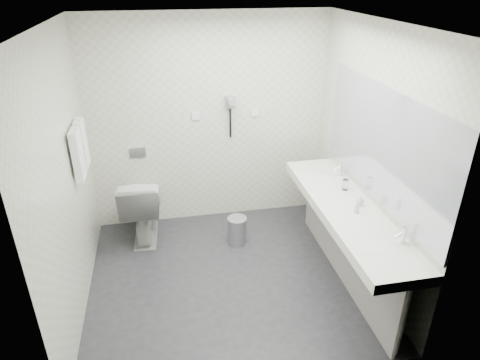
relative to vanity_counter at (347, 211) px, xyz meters
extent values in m
plane|color=#26262B|center=(-1.12, 0.20, -0.80)|extent=(2.80, 2.80, 0.00)
plane|color=silver|center=(-1.12, 0.20, 1.70)|extent=(2.80, 2.80, 0.00)
plane|color=silver|center=(-1.12, 1.50, 0.45)|extent=(2.80, 0.00, 2.80)
plane|color=silver|center=(-1.12, -1.10, 0.45)|extent=(2.80, 0.00, 2.80)
plane|color=silver|center=(-2.52, 0.20, 0.45)|extent=(0.00, 2.60, 2.60)
plane|color=silver|center=(0.27, 0.20, 0.45)|extent=(0.00, 2.60, 2.60)
cube|color=white|center=(0.00, 0.00, 0.00)|extent=(0.55, 2.20, 0.10)
cube|color=gray|center=(0.02, 0.00, -0.42)|extent=(0.03, 2.15, 0.75)
cylinder|color=silver|center=(0.05, -1.04, -0.42)|extent=(0.06, 0.06, 0.75)
cylinder|color=silver|center=(0.05, 1.04, -0.42)|extent=(0.06, 0.06, 0.75)
cube|color=#B2BCC6|center=(0.26, 0.00, 0.65)|extent=(0.02, 2.20, 1.05)
ellipsoid|color=white|center=(0.00, -0.65, 0.04)|extent=(0.40, 0.31, 0.05)
ellipsoid|color=white|center=(0.00, 0.65, 0.04)|extent=(0.40, 0.31, 0.05)
cylinder|color=silver|center=(0.19, -0.65, 0.12)|extent=(0.04, 0.04, 0.15)
cylinder|color=silver|center=(0.19, 0.65, 0.12)|extent=(0.04, 0.04, 0.15)
imported|color=white|center=(0.12, -0.01, 0.10)|extent=(0.06, 0.06, 0.11)
imported|color=white|center=(0.03, -0.13, 0.11)|extent=(0.05, 0.05, 0.12)
cylinder|color=silver|center=(0.12, 0.32, 0.11)|extent=(0.07, 0.07, 0.11)
imported|color=white|center=(-1.98, 1.16, -0.39)|extent=(0.50, 0.83, 0.82)
cube|color=#B2B5BA|center=(-1.98, 1.49, 0.15)|extent=(0.18, 0.02, 0.12)
cylinder|color=#B2B5BA|center=(-0.92, 0.81, -0.64)|extent=(0.29, 0.29, 0.31)
cylinder|color=#B2B5BA|center=(-0.92, 0.81, -0.48)|extent=(0.22, 0.22, 0.02)
cylinder|color=silver|center=(-2.47, 0.75, 0.75)|extent=(0.02, 0.62, 0.02)
cube|color=white|center=(-2.46, 0.61, 0.53)|extent=(0.07, 0.24, 0.48)
cube|color=white|center=(-2.46, 0.89, 0.53)|extent=(0.07, 0.24, 0.48)
cube|color=gray|center=(-0.88, 1.47, 0.70)|extent=(0.10, 0.04, 0.14)
cylinder|color=gray|center=(-0.88, 1.40, 0.73)|extent=(0.08, 0.14, 0.08)
cylinder|color=black|center=(-0.88, 1.46, 0.45)|extent=(0.02, 0.02, 0.35)
cube|color=white|center=(-1.27, 1.49, 0.55)|extent=(0.09, 0.02, 0.09)
cube|color=white|center=(-0.57, 1.49, 0.55)|extent=(0.09, 0.02, 0.09)
camera|label=1|loc=(-1.68, -3.23, 2.07)|focal=31.63mm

